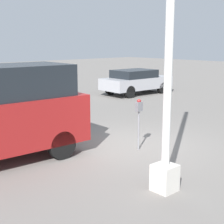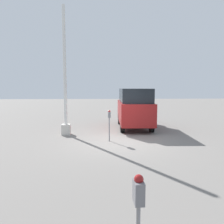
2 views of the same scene
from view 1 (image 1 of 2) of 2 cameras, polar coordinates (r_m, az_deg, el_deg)
ground_plane at (r=10.06m, az=3.52°, el=-5.56°), size 80.00×80.00×0.00m
parking_meter_near at (r=9.42m, az=4.49°, el=-0.10°), size 0.20×0.11×1.44m
lamp_post at (r=6.64m, az=9.26°, el=4.96°), size 0.44×0.44×6.55m
car_distant at (r=19.66m, az=4.01°, el=5.19°), size 4.23×1.95×1.40m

